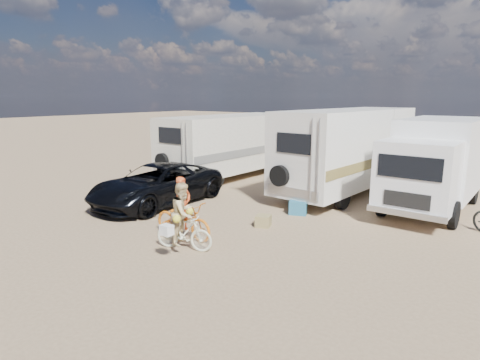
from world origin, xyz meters
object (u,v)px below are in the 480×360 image
Objects in this scene: bike_woman at (184,232)px; cooler at (298,208)px; rv_left at (229,147)px; rider_woman at (183,220)px; rv_main at (347,152)px; box_truck at (434,165)px; crate at (263,221)px; bike_man at (183,220)px; rider_man at (183,211)px; dark_suv at (157,184)px.

cooler is (0.80, 4.52, -0.24)m from bike_woman.
rider_woman is (4.91, -8.14, -0.68)m from rv_left.
rv_main reaches higher than box_truck.
rv_left is at bearing 178.71° from box_truck.
crate is (0.58, 2.77, -0.29)m from bike_woman.
bike_woman is at bearing -135.58° from bike_man.
cooler is at bearing -27.48° from bike_woman.
rv_main reaches higher than bike_woman.
cooler is (1.46, 3.87, -0.54)m from rider_man.
bike_man is (-1.51, -7.71, -1.15)m from rv_main.
bike_woman is at bearing -36.08° from dark_suv.
rv_left is at bearing 125.54° from cooler.
rider_man is (4.25, -7.50, -0.70)m from rv_left.
cooler is at bearing -134.97° from box_truck.
box_truck is at bearing -45.70° from rider_woman.
dark_suv is 4.53m from crate.
rv_left reaches higher than rider_woman.
rv_left is 8.65m from rider_man.
rider_woman is (0.66, -0.65, 0.02)m from rider_man.
rv_main reaches higher than rider_man.
bike_woman is at bearing -122.12° from cooler.
box_truck is 8.65m from bike_man.
cooler is (0.80, 4.52, -0.56)m from rider_woman.
bike_woman is 4.59m from cooler.
rv_left is 5.64m from dark_suv.
rider_woman is at bearing -135.58° from rider_man.
bike_man is at bearing -123.03° from box_truck.
crate is at bearing -31.33° from bike_man.
box_truck is at bearing 30.20° from dark_suv.
box_truck reaches higher than rv_left.
rider_woman reaches higher than bike_woman.
bike_woman is at bearing -101.80° from crate.
box_truck is (3.32, -0.61, -0.12)m from rv_main.
crate is (0.58, 2.77, -0.62)m from rider_woman.
bike_woman is at bearing -117.10° from box_truck.
rider_woman is 2.90m from crate.
bike_man reaches higher than bike_woman.
rider_man reaches higher than crate.
rv_left is 8.67m from bike_man.
rider_woman is 3.68× the size of crate.
rider_man is (-1.51, -7.71, -0.89)m from rv_main.
bike_man is 1.26× the size of bike_woman.
bike_man is 0.26m from rider_man.
box_truck is 8.87m from bike_woman.
rider_man is at bearing 28.08° from rider_woman.
dark_suv reaches higher than bike_man.
crate is at bearing -42.69° from rv_left.
crate is at bearing -124.62° from box_truck.
dark_suv reaches higher than crate.
rv_main is at bearing 3.82° from rv_left.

